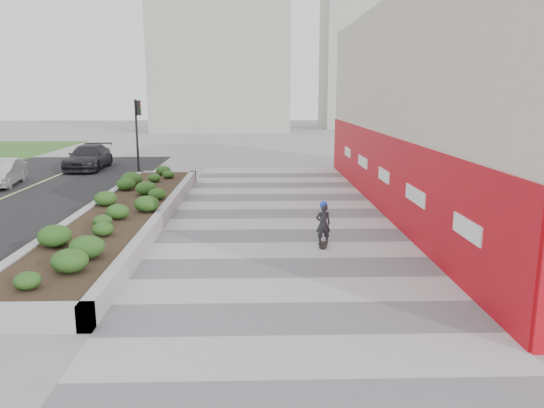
{
  "coord_description": "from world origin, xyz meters",
  "views": [
    {
      "loc": [
        -0.83,
        -11.51,
        4.51
      ],
      "look_at": [
        -0.35,
        4.78,
        1.1
      ],
      "focal_mm": 35.0,
      "sensor_mm": 36.0,
      "label": 1
    }
  ],
  "objects": [
    {
      "name": "ground",
      "position": [
        0.0,
        0.0,
        0.0
      ],
      "size": [
        160.0,
        160.0,
        0.0
      ],
      "primitive_type": "plane",
      "color": "gray",
      "rests_on": "ground"
    },
    {
      "name": "manhole_cover",
      "position": [
        0.5,
        3.0,
        0.0
      ],
      "size": [
        0.44,
        0.44,
        0.01
      ],
      "primitive_type": "cylinder",
      "color": "#595654",
      "rests_on": "ground"
    },
    {
      "name": "distant_bldg_north_r",
      "position": [
        15.0,
        60.0,
        12.0
      ],
      "size": [
        14.0,
        10.0,
        24.0
      ],
      "primitive_type": "cube",
      "color": "#ADAAA3",
      "rests_on": "ground"
    },
    {
      "name": "distant_bldg_north_l",
      "position": [
        -5.0,
        55.0,
        10.0
      ],
      "size": [
        16.0,
        12.0,
        20.0
      ],
      "primitive_type": "cube",
      "color": "#ADAAA3",
      "rests_on": "ground"
    },
    {
      "name": "car_silver",
      "position": [
        -13.46,
        14.85,
        0.66
      ],
      "size": [
        1.99,
        4.17,
        1.32
      ],
      "primitive_type": "imported",
      "rotation": [
        0.0,
        0.0,
        0.15
      ],
      "color": "#B4B8BC",
      "rests_on": "ground"
    },
    {
      "name": "traffic_signal_near",
      "position": [
        -7.23,
        17.5,
        2.76
      ],
      "size": [
        0.33,
        0.28,
        4.2
      ],
      "color": "black",
      "rests_on": "ground"
    },
    {
      "name": "planter",
      "position": [
        -5.5,
        7.0,
        0.42
      ],
      "size": [
        3.0,
        18.0,
        0.9
      ],
      "color": "#9E9EA0",
      "rests_on": "ground"
    },
    {
      "name": "walkway",
      "position": [
        0.0,
        3.0,
        0.01
      ],
      "size": [
        8.0,
        36.0,
        0.01
      ],
      "primitive_type": "cube",
      "color": "#A8A8AD",
      "rests_on": "ground"
    },
    {
      "name": "car_dark",
      "position": [
        -10.98,
        20.66,
        0.72
      ],
      "size": [
        2.14,
        5.04,
        1.45
      ],
      "primitive_type": "imported",
      "rotation": [
        0.0,
        0.0,
        0.02
      ],
      "color": "black",
      "rests_on": "ground"
    },
    {
      "name": "building",
      "position": [
        6.98,
        8.98,
        3.98
      ],
      "size": [
        6.04,
        24.08,
        8.0
      ],
      "color": "beige",
      "rests_on": "ground"
    },
    {
      "name": "skateboarder",
      "position": [
        1.14,
        3.75,
        0.71
      ],
      "size": [
        0.49,
        0.74,
        1.4
      ],
      "rotation": [
        0.0,
        0.0,
        -0.15
      ],
      "color": "beige",
      "rests_on": "ground"
    }
  ]
}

